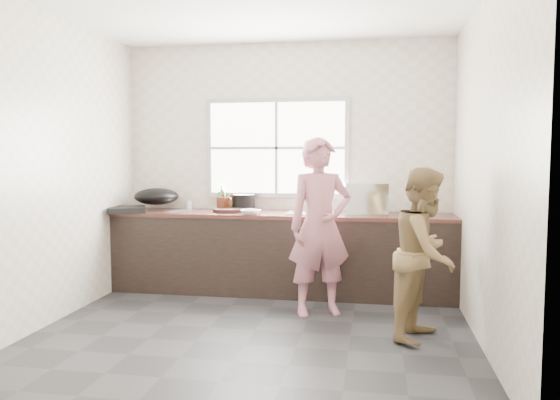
% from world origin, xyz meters
% --- Properties ---
extents(floor, '(3.60, 3.20, 0.01)m').
position_xyz_m(floor, '(0.00, 0.00, -0.01)').
color(floor, '#27272A').
rests_on(floor, ground).
extents(ceiling, '(3.60, 3.20, 0.01)m').
position_xyz_m(ceiling, '(0.00, 0.00, 2.71)').
color(ceiling, silver).
rests_on(ceiling, wall_back).
extents(wall_back, '(3.60, 0.01, 2.70)m').
position_xyz_m(wall_back, '(0.00, 1.60, 1.35)').
color(wall_back, beige).
rests_on(wall_back, ground).
extents(wall_left, '(0.01, 3.20, 2.70)m').
position_xyz_m(wall_left, '(-1.80, 0.00, 1.35)').
color(wall_left, beige).
rests_on(wall_left, ground).
extents(wall_right, '(0.01, 3.20, 2.70)m').
position_xyz_m(wall_right, '(1.80, 0.00, 1.35)').
color(wall_right, silver).
rests_on(wall_right, ground).
extents(wall_front, '(3.60, 0.01, 2.70)m').
position_xyz_m(wall_front, '(0.00, -1.60, 1.35)').
color(wall_front, beige).
rests_on(wall_front, ground).
extents(cabinet, '(3.60, 0.62, 0.82)m').
position_xyz_m(cabinet, '(0.00, 1.29, 0.41)').
color(cabinet, black).
rests_on(cabinet, floor).
extents(countertop, '(3.60, 0.64, 0.04)m').
position_xyz_m(countertop, '(0.00, 1.29, 0.84)').
color(countertop, '#3B1D18').
rests_on(countertop, cabinet).
extents(sink, '(0.55, 0.45, 0.02)m').
position_xyz_m(sink, '(0.35, 1.29, 0.86)').
color(sink, silver).
rests_on(sink, countertop).
extents(faucet, '(0.02, 0.02, 0.30)m').
position_xyz_m(faucet, '(0.35, 1.49, 1.01)').
color(faucet, silver).
rests_on(faucet, countertop).
extents(window_frame, '(1.60, 0.05, 1.10)m').
position_xyz_m(window_frame, '(-0.10, 1.59, 1.55)').
color(window_frame, '#9EA0A5').
rests_on(window_frame, wall_back).
extents(window_glazing, '(1.50, 0.01, 1.00)m').
position_xyz_m(window_glazing, '(-0.10, 1.57, 1.55)').
color(window_glazing, white).
rests_on(window_glazing, window_frame).
extents(woman, '(0.66, 0.56, 1.53)m').
position_xyz_m(woman, '(0.49, 0.57, 0.76)').
color(woman, '#BD7180').
rests_on(woman, floor).
extents(person_side, '(0.73, 0.82, 1.37)m').
position_xyz_m(person_side, '(1.38, 0.05, 0.69)').
color(person_side, brown).
rests_on(person_side, floor).
extents(cutting_board, '(0.48, 0.48, 0.04)m').
position_xyz_m(cutting_board, '(-0.56, 1.30, 0.88)').
color(cutting_board, black).
rests_on(cutting_board, countertop).
extents(cleaver, '(0.20, 0.15, 0.01)m').
position_xyz_m(cleaver, '(-0.44, 1.28, 0.90)').
color(cleaver, silver).
rests_on(cleaver, cutting_board).
extents(bowl_mince, '(0.25, 0.25, 0.05)m').
position_xyz_m(bowl_mince, '(-0.28, 1.08, 0.88)').
color(bowl_mince, white).
rests_on(bowl_mince, countertop).
extents(bowl_crabs, '(0.23, 0.23, 0.06)m').
position_xyz_m(bowl_crabs, '(0.85, 1.38, 0.89)').
color(bowl_crabs, white).
rests_on(bowl_crabs, countertop).
extents(bowl_held, '(0.24, 0.24, 0.06)m').
position_xyz_m(bowl_held, '(0.46, 1.13, 0.89)').
color(bowl_held, silver).
rests_on(bowl_held, countertop).
extents(black_pot, '(0.30, 0.30, 0.18)m').
position_xyz_m(black_pot, '(-0.45, 1.43, 0.95)').
color(black_pot, black).
rests_on(black_pot, countertop).
extents(plate_food, '(0.21, 0.21, 0.02)m').
position_xyz_m(plate_food, '(-0.66, 1.40, 0.87)').
color(plate_food, white).
rests_on(plate_food, countertop).
extents(bottle_green, '(0.13, 0.13, 0.28)m').
position_xyz_m(bottle_green, '(-0.72, 1.52, 1.00)').
color(bottle_green, green).
rests_on(bottle_green, countertop).
extents(bottle_brown_tall, '(0.12, 0.13, 0.21)m').
position_xyz_m(bottle_brown_tall, '(-0.66, 1.38, 0.97)').
color(bottle_brown_tall, '#441C11').
rests_on(bottle_brown_tall, countertop).
extents(bottle_brown_short, '(0.19, 0.19, 0.18)m').
position_xyz_m(bottle_brown_short, '(-0.58, 1.45, 0.95)').
color(bottle_brown_short, '#4A2E12').
rests_on(bottle_brown_short, countertop).
extents(glass_jar, '(0.08, 0.08, 0.09)m').
position_xyz_m(glass_jar, '(-1.11, 1.52, 0.91)').
color(glass_jar, silver).
rests_on(glass_jar, countertop).
extents(burner, '(0.50, 0.50, 0.06)m').
position_xyz_m(burner, '(-1.65, 1.08, 0.89)').
color(burner, black).
rests_on(burner, countertop).
extents(wok, '(0.61, 0.61, 0.18)m').
position_xyz_m(wok, '(-1.42, 1.35, 1.01)').
color(wok, black).
rests_on(wok, burner).
extents(dish_rack, '(0.47, 0.36, 0.33)m').
position_xyz_m(dish_rack, '(0.88, 1.27, 1.02)').
color(dish_rack, silver).
rests_on(dish_rack, countertop).
extents(pot_lid_left, '(0.28, 0.28, 0.01)m').
position_xyz_m(pot_lid_left, '(-1.07, 1.43, 0.87)').
color(pot_lid_left, '#AFB0B6').
rests_on(pot_lid_left, countertop).
extents(pot_lid_right, '(0.25, 0.25, 0.01)m').
position_xyz_m(pot_lid_right, '(-1.22, 1.31, 0.87)').
color(pot_lid_right, silver).
rests_on(pot_lid_right, countertop).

